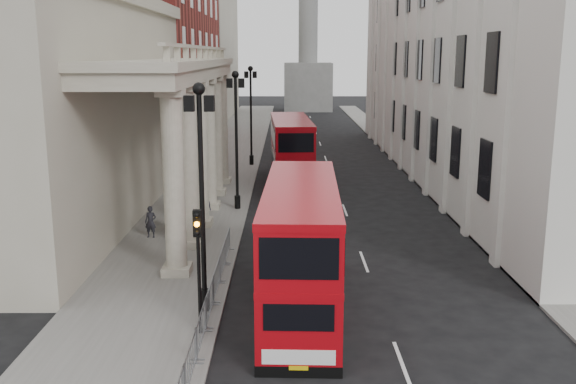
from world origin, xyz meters
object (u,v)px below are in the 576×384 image
Objects in this scene: lamp_post_mid at (236,131)px; lamp_post_north at (251,108)px; pedestrian_b at (171,216)px; bus_near at (301,245)px; pedestrian_a at (151,222)px; pedestrian_c at (203,204)px; monument_column at (308,14)px; traffic_light at (198,249)px; lamp_post_south at (201,183)px; bus_far at (291,150)px.

lamp_post_mid and lamp_post_north have the same top height.
pedestrian_b is at bearing -123.37° from lamp_post_mid.
pedestrian_a is (-7.54, 9.12, -1.52)m from bus_near.
monument_column is at bearing 82.62° from pedestrian_c.
monument_column is 12.60× the size of traffic_light.
lamp_post_south is at bearing -90.00° from lamp_post_mid.
lamp_post_mid is 5.08× the size of pedestrian_a.
pedestrian_c is at bearing -95.26° from lamp_post_north.
pedestrian_b is at bearing 106.09° from lamp_post_south.
lamp_post_south is 32.00m from lamp_post_north.
monument_column is 91.17m from traffic_light.
pedestrian_c is at bearing 96.84° from traffic_light.
monument_column is at bearing -121.92° from pedestrian_b.
pedestrian_b is (0.78, 1.50, -0.06)m from pedestrian_a.
traffic_light is (0.10, -34.02, -1.80)m from lamp_post_north.
traffic_light is at bearing -141.90° from bus_near.
lamp_post_south is 2.71m from traffic_light.
pedestrian_a is (-3.99, 9.63, -3.97)m from lamp_post_south.
pedestrian_c is at bearing 97.44° from lamp_post_south.
pedestrian_a is at bearing 131.47° from bus_near.
traffic_light is (0.10, -18.02, -1.80)m from lamp_post_mid.
lamp_post_north is (-6.60, -56.00, -11.07)m from monument_column.
pedestrian_b is at bearing 124.38° from bus_near.
pedestrian_a is at bearing -119.16° from bus_far.
lamp_post_north is at bearing 83.71° from pedestrian_c.
traffic_light is (0.10, -2.02, -1.80)m from lamp_post_south.
bus_far is 6.28× the size of pedestrian_c.
lamp_post_north is at bearing -96.72° from monument_column.
pedestrian_c is (-1.73, -2.77, -3.90)m from lamp_post_mid.
lamp_post_south is 5.48× the size of pedestrian_b.
bus_near is (3.55, -31.49, -2.45)m from lamp_post_north.
lamp_post_south is 24.86m from bus_far.
lamp_post_south is 12.26m from pedestrian_b.
pedestrian_c reaches higher than pedestrian_a.
bus_far is (3.34, 8.52, -2.41)m from lamp_post_mid.
pedestrian_a is 0.92× the size of pedestrian_c.
monument_column is 30.35× the size of pedestrian_c.
lamp_post_mid is at bearing -114.38° from bus_far.
bus_near is at bearing 97.85° from pedestrian_b.
bus_near reaches higher than traffic_light.
bus_far is (3.34, 24.52, -2.41)m from lamp_post_south.
pedestrian_b is at bearing 104.13° from traffic_light.
pedestrian_a is 1.08× the size of pedestrian_b.
lamp_post_south is at bearing -169.94° from bus_near.
lamp_post_north is 0.76× the size of bus_near.
bus_near is at bearing -68.48° from pedestrian_c.
monument_column is 35.70× the size of pedestrian_b.
lamp_post_north is 5.08× the size of pedestrian_a.
lamp_post_north is at bearing 90.00° from lamp_post_mid.
traffic_light reaches higher than pedestrian_b.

